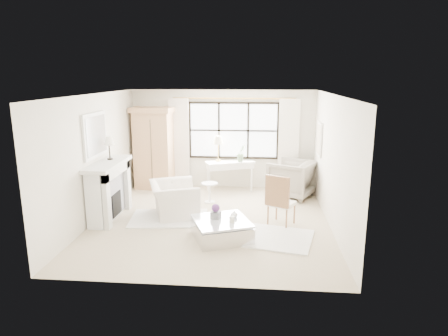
{
  "coord_description": "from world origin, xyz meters",
  "views": [
    {
      "loc": [
        0.98,
        -8.11,
        3.08
      ],
      "look_at": [
        0.26,
        0.2,
        1.13
      ],
      "focal_mm": 32.0,
      "sensor_mm": 36.0,
      "label": 1
    }
  ],
  "objects_px": {
    "club_armchair": "(174,199)",
    "coffee_table": "(221,230)",
    "armoire": "(154,148)",
    "console_table": "(230,176)"
  },
  "relations": [
    {
      "from": "club_armchair",
      "to": "coffee_table",
      "type": "height_order",
      "value": "club_armchair"
    },
    {
      "from": "armoire",
      "to": "console_table",
      "type": "relative_size",
      "value": 1.63
    },
    {
      "from": "console_table",
      "to": "coffee_table",
      "type": "distance_m",
      "value": 3.37
    },
    {
      "from": "armoire",
      "to": "coffee_table",
      "type": "relative_size",
      "value": 1.72
    },
    {
      "from": "console_table",
      "to": "club_armchair",
      "type": "relative_size",
      "value": 1.2
    },
    {
      "from": "armoire",
      "to": "club_armchair",
      "type": "xyz_separation_m",
      "value": [
        0.99,
        -2.16,
        -0.77
      ]
    },
    {
      "from": "console_table",
      "to": "club_armchair",
      "type": "distance_m",
      "value": 2.4
    },
    {
      "from": "console_table",
      "to": "armoire",
      "type": "bearing_deg",
      "value": 158.1
    },
    {
      "from": "armoire",
      "to": "coffee_table",
      "type": "height_order",
      "value": "armoire"
    },
    {
      "from": "coffee_table",
      "to": "armoire",
      "type": "bearing_deg",
      "value": 100.92
    }
  ]
}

